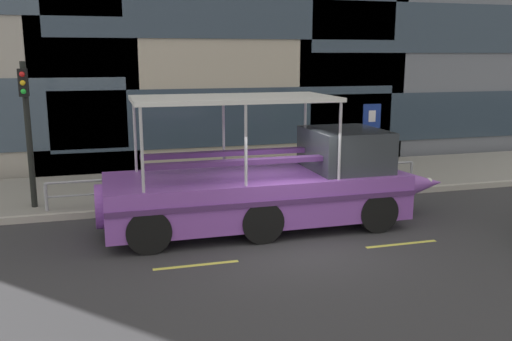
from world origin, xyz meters
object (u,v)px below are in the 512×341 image
parking_sign (371,130)px  traffic_light_pole (27,120)px  pedestrian_near_bow (306,153)px  duck_tour_boat (275,185)px

parking_sign → traffic_light_pole: bearing=179.7°
traffic_light_pole → parking_sign: size_ratio=1.52×
parking_sign → pedestrian_near_bow: size_ratio=1.67×
pedestrian_near_bow → parking_sign: bearing=-29.6°
traffic_light_pole → parking_sign: bearing=-0.3°
parking_sign → duck_tour_boat: bearing=-145.8°
traffic_light_pole → pedestrian_near_bow: (8.35, 0.96, -1.46)m
traffic_light_pole → duck_tour_boat: size_ratio=0.43×
traffic_light_pole → pedestrian_near_bow: 8.53m
traffic_light_pole → parking_sign: (10.13, -0.05, -0.63)m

